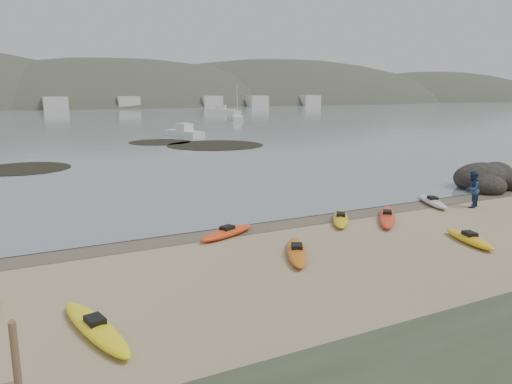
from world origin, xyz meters
TOP-DOWN VIEW (x-y plane):
  - ground at (0.00, 0.00)m, footprint 600.00×600.00m
  - wet_sand at (0.00, -0.30)m, footprint 60.00×60.00m
  - water at (0.00, 300.00)m, footprint 1200.00×1200.00m
  - kayaks at (0.41, -3.75)m, footprint 22.99×10.17m
  - person_east at (11.51, -2.21)m, footprint 1.15×1.04m
  - rock_cluster at (17.14, 0.93)m, footprint 5.44×4.03m
  - kelp_mats at (5.48, 30.69)m, footprint 28.63×21.75m
  - moored_boats at (-1.27, 75.17)m, footprint 91.51×70.12m
  - far_hills at (39.38, 193.97)m, footprint 550.00×135.00m
  - far_town at (6.00, 145.00)m, footprint 199.00×5.00m

SIDE VIEW (x-z plane):
  - far_hills at x=39.38m, z-range -55.93..24.07m
  - ground at x=0.00m, z-range 0.00..0.00m
  - wet_sand at x=0.00m, z-range 0.00..0.00m
  - water at x=0.00m, z-range 0.01..0.01m
  - kelp_mats at x=5.48m, z-range 0.01..0.05m
  - kayaks at x=0.41m, z-range 0.00..0.34m
  - rock_cluster at x=17.14m, z-range -0.70..1.22m
  - moored_boats at x=-1.27m, z-range -0.09..1.18m
  - person_east at x=11.51m, z-range 0.00..1.93m
  - far_town at x=6.00m, z-range 0.00..4.00m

